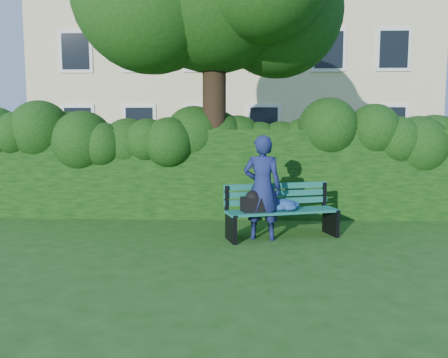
{
  "coord_description": "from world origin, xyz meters",
  "views": [
    {
      "loc": [
        0.26,
        -6.9,
        1.78
      ],
      "look_at": [
        0.0,
        0.6,
        0.95
      ],
      "focal_mm": 35.0,
      "sensor_mm": 36.0,
      "label": 1
    }
  ],
  "objects": [
    {
      "name": "park_bench",
      "position": [
        0.9,
        0.29,
        0.5
      ],
      "size": [
        1.96,
        1.08,
        0.89
      ],
      "rotation": [
        0.0,
        0.0,
        0.3
      ],
      "color": "#105247",
      "rests_on": "ground"
    },
    {
      "name": "hedge",
      "position": [
        0.0,
        2.2,
        0.9
      ],
      "size": [
        10.0,
        1.0,
        1.8
      ],
      "color": "black",
      "rests_on": "ground"
    },
    {
      "name": "apartment_building",
      "position": [
        -0.0,
        13.99,
        6.0
      ],
      "size": [
        16.0,
        8.08,
        12.0
      ],
      "color": "beige",
      "rests_on": "ground"
    },
    {
      "name": "man_reading",
      "position": [
        0.64,
        0.18,
        0.86
      ],
      "size": [
        0.68,
        0.5,
        1.71
      ],
      "primitive_type": "imported",
      "rotation": [
        0.0,
        0.0,
        2.99
      ],
      "color": "navy",
      "rests_on": "ground"
    },
    {
      "name": "ground",
      "position": [
        0.0,
        0.0,
        0.0
      ],
      "size": [
        80.0,
        80.0,
        0.0
      ],
      "primitive_type": "plane",
      "color": "#204D16",
      "rests_on": "ground"
    }
  ]
}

